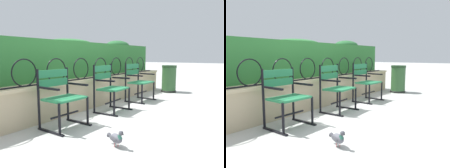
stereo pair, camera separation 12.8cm
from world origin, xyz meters
The scene contains 9 objects.
ground_plane centered at (0.00, 0.00, 0.00)m, with size 60.00×60.00×0.00m, color #ADADA8.
stone_wall centered at (0.00, 0.79, 0.30)m, with size 6.48×0.41×0.60m.
iron_arch_fence centered at (-0.09, 0.72, 0.79)m, with size 5.96×0.02×0.42m.
hedge_row centered at (0.03, 1.27, 1.01)m, with size 6.36×0.61×0.88m.
park_chair_left centered at (-1.04, 0.26, 0.47)m, with size 0.60×0.53×0.87m.
park_chair_centre centered at (0.14, 0.21, 0.47)m, with size 0.64×0.55×0.90m.
park_chair_right centered at (1.33, 0.24, 0.47)m, with size 0.63×0.54×0.89m.
pigeon_near_chairs centered at (-1.19, -0.82, 0.11)m, with size 0.16×0.28×0.22m.
trash_bin centered at (2.94, 0.09, 0.37)m, with size 0.44×0.44×0.78m.
Camera 1 is at (-3.21, -2.17, 1.06)m, focal length 35.07 mm.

